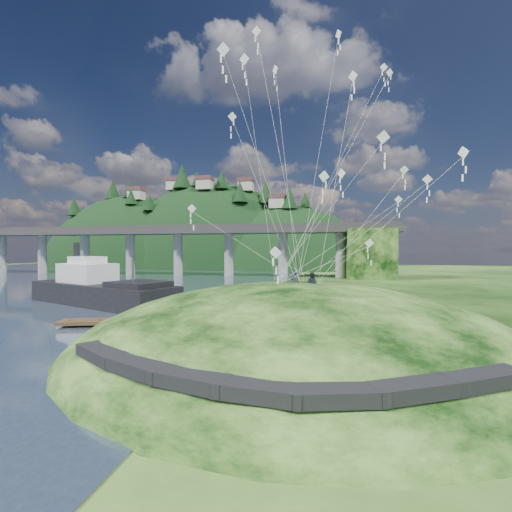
# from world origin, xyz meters

# --- Properties ---
(ground) EXTENTS (320.00, 320.00, 0.00)m
(ground) POSITION_xyz_m (0.00, 0.00, 0.00)
(ground) COLOR black
(ground) RESTS_ON ground
(grass_hill) EXTENTS (36.00, 32.00, 13.00)m
(grass_hill) POSITION_xyz_m (8.00, 2.00, -1.50)
(grass_hill) COLOR black
(grass_hill) RESTS_ON ground
(footpath) EXTENTS (22.29, 5.84, 0.83)m
(footpath) POSITION_xyz_m (7.46, -9.74, 2.08)
(footpath) COLOR black
(footpath) RESTS_ON ground
(bridge) EXTENTS (160.00, 11.00, 15.00)m
(bridge) POSITION_xyz_m (-26.46, 70.07, 9.70)
(bridge) COLOR #2D2B2B
(bridge) RESTS_ON ground
(far_ridge) EXTENTS (153.00, 70.00, 94.50)m
(far_ridge) POSITION_xyz_m (-43.58, 122.17, -7.44)
(far_ridge) COLOR black
(far_ridge) RESTS_ON ground
(work_barge) EXTENTS (25.43, 15.35, 8.64)m
(work_barge) POSITION_xyz_m (-20.58, 18.08, 2.16)
(work_barge) COLOR black
(work_barge) RESTS_ON ground
(wooden_dock) EXTENTS (13.42, 5.89, 0.96)m
(wooden_dock) POSITION_xyz_m (-9.07, 6.79, 0.42)
(wooden_dock) COLOR #3D2B19
(wooden_dock) RESTS_ON ground
(kite_flyers) EXTENTS (2.21, 1.39, 1.81)m
(kite_flyers) POSITION_xyz_m (8.62, 2.64, 5.87)
(kite_flyers) COLOR #242831
(kite_flyers) RESTS_ON ground
(kite_swarm) EXTENTS (19.96, 15.93, 20.71)m
(kite_swarm) POSITION_xyz_m (9.66, 3.82, 17.34)
(kite_swarm) COLOR white
(kite_swarm) RESTS_ON ground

